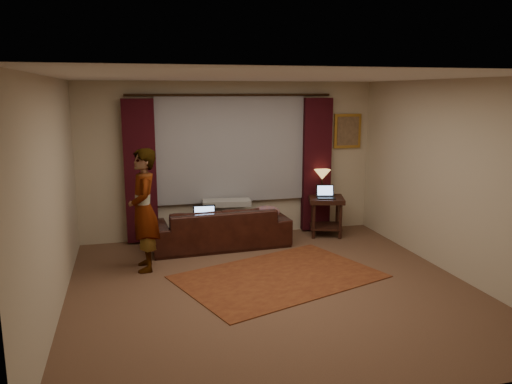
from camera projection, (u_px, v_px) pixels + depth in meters
floor at (272, 289)px, 6.28m from camera, size 5.00×5.00×0.01m
ceiling at (274, 77)px, 5.77m from camera, size 5.00×5.00×0.02m
wall_back at (231, 160)px, 8.40m from camera, size 5.00×0.02×2.60m
wall_front at (370, 249)px, 3.65m from camera, size 5.00×0.02×2.60m
wall_left at (52, 198)px, 5.41m from camera, size 0.02×5.00×2.60m
wall_right at (453, 178)px, 6.64m from camera, size 0.02×5.00×2.60m
sheer_curtain at (231, 149)px, 8.30m from camera, size 2.50×0.05×1.80m
drape_left at (140, 172)px, 7.95m from camera, size 0.50×0.14×2.30m
drape_right at (316, 165)px, 8.69m from camera, size 0.50×0.14×2.30m
curtain_rod at (232, 95)px, 8.08m from camera, size 0.04×0.04×3.40m
picture_frame at (347, 131)px, 8.80m from camera, size 0.50×0.04×0.60m
sofa at (220, 220)px, 7.92m from camera, size 2.22×1.05×0.88m
throw_blanket at (226, 188)px, 8.15m from camera, size 0.82×0.40×0.09m
clothing_pile at (266, 213)px, 7.96m from camera, size 0.54×0.47×0.19m
laptop_sofa at (205, 215)px, 7.66m from camera, size 0.37×0.40×0.25m
area_rug at (279, 277)px, 6.66m from camera, size 2.96×2.44×0.01m
end_table at (326, 216)px, 8.56m from camera, size 0.72×0.72×0.67m
tiffany_lamp at (322, 183)px, 8.59m from camera, size 0.37×0.37×0.45m
laptop_table at (326, 192)px, 8.38m from camera, size 0.36×0.38×0.22m
person at (144, 210)px, 6.80m from camera, size 0.51×0.51×1.69m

